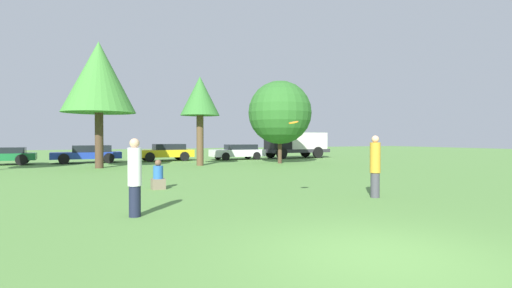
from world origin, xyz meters
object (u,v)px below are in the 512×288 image
object	(u,v)px
person_thrower	(135,177)
tree_1	(99,78)
frisbee	(294,122)
parked_car_yellow	(166,152)
tree_2	(200,98)
bystander_sitting	(158,177)
parked_car_green	(1,155)
delivery_truck_black	(297,144)
parked_car_blue	(88,153)
tree_3	(280,113)
parked_car_white	(238,152)
person_catcher	(375,166)

from	to	relation	value
person_thrower	tree_1	xyz separation A→B (m)	(0.31, 15.50, 4.39)
frisbee	parked_car_yellow	size ratio (longest dim) A/B	0.07
tree_2	bystander_sitting	bearing A→B (deg)	-114.72
parked_car_green	delivery_truck_black	xyz separation A→B (m)	(22.14, -0.57, 0.64)
tree_1	parked_car_blue	xyz separation A→B (m)	(-0.37, 5.46, -4.61)
person_thrower	parked_car_green	xyz separation A→B (m)	(-5.26, 21.01, -0.26)
tree_3	bystander_sitting	bearing A→B (deg)	-135.88
person_thrower	frisbee	bearing A→B (deg)	5.14
frisbee	parked_car_white	distance (m)	21.26
bystander_sitting	tree_2	distance (m)	12.19
parked_car_yellow	frisbee	bearing A→B (deg)	86.93
bystander_sitting	tree_1	size ratio (longest dim) A/B	0.14
frisbee	parked_car_green	world-z (taller)	frisbee
parked_car_green	parked_car_yellow	distance (m)	10.73
tree_3	parked_car_yellow	distance (m)	9.52
tree_2	parked_car_white	size ratio (longest dim) A/B	1.31
person_catcher	tree_2	bearing A→B (deg)	-86.36
delivery_truck_black	parked_car_yellow	bearing A→B (deg)	-3.01
person_catcher	frisbee	distance (m)	2.87
tree_2	parked_car_yellow	bearing A→B (deg)	97.58
tree_3	parked_car_blue	bearing A→B (deg)	152.50
person_thrower	frisbee	size ratio (longest dim) A/B	6.31
tree_3	person_thrower	bearing A→B (deg)	-129.12
person_catcher	tree_3	xyz separation A→B (m)	(5.11, 14.88, 2.60)
person_thrower	tree_3	bearing A→B (deg)	52.35
frisbee	tree_1	size ratio (longest dim) A/B	0.04
person_catcher	tree_3	world-z (taller)	tree_3
parked_car_white	tree_2	bearing A→B (deg)	47.34
tree_3	parked_car_yellow	bearing A→B (deg)	135.57
person_catcher	delivery_truck_black	bearing A→B (deg)	-114.46
delivery_truck_black	person_catcher	bearing A→B (deg)	64.19
bystander_sitting	tree_1	distance (m)	12.07
person_catcher	parked_car_yellow	world-z (taller)	person_catcher
person_thrower	person_catcher	xyz separation A→B (m)	(6.85, -0.18, 0.04)
tree_3	parked_car_green	size ratio (longest dim) A/B	1.38
tree_3	parked_car_yellow	world-z (taller)	tree_3
parked_car_blue	parked_car_white	xyz separation A→B (m)	(11.27, -0.64, -0.02)
tree_2	parked_car_green	distance (m)	13.53
tree_3	person_catcher	bearing A→B (deg)	-108.95
person_catcher	parked_car_green	bearing A→B (deg)	-58.78
frisbee	tree_3	size ratio (longest dim) A/B	0.05
tree_1	parked_car_blue	bearing A→B (deg)	93.87
bystander_sitting	parked_car_white	xyz separation A→B (m)	(9.75, 15.81, 0.24)
parked_car_yellow	person_thrower	bearing A→B (deg)	75.57
person_thrower	parked_car_yellow	bearing A→B (deg)	76.92
tree_2	parked_car_yellow	xyz separation A→B (m)	(-0.81, 6.07, -3.65)
parked_car_green	parked_car_yellow	xyz separation A→B (m)	(10.73, 0.06, 0.06)
bystander_sitting	tree_1	world-z (taller)	tree_1
tree_1	parked_car_green	bearing A→B (deg)	135.29
person_thrower	parked_car_green	size ratio (longest dim) A/B	0.42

